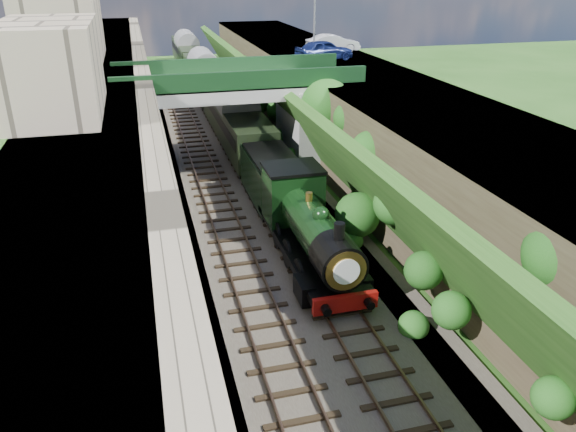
{
  "coord_description": "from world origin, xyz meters",
  "views": [
    {
      "loc": [
        -5.86,
        -13.34,
        13.22
      ],
      "look_at": [
        0.0,
        8.65,
        2.99
      ],
      "focal_mm": 35.0,
      "sensor_mm": 36.0,
      "label": 1
    }
  ],
  "objects_px": {
    "tree": "(327,109)",
    "road_bridge": "(243,111)",
    "lamppost": "(315,15)",
    "locomotive": "(309,230)",
    "tender": "(273,181)",
    "car_blue": "(324,50)",
    "car_silver": "(333,43)"
  },
  "relations": [
    {
      "from": "locomotive",
      "to": "tender",
      "type": "height_order",
      "value": "locomotive"
    },
    {
      "from": "lamppost",
      "to": "locomotive",
      "type": "xyz_separation_m",
      "value": [
        -7.05,
        -22.08,
        -7.67
      ]
    },
    {
      "from": "lamppost",
      "to": "car_silver",
      "type": "relative_size",
      "value": 1.32
    },
    {
      "from": "tree",
      "to": "car_blue",
      "type": "relative_size",
      "value": 1.41
    },
    {
      "from": "locomotive",
      "to": "car_blue",
      "type": "bearing_deg",
      "value": 70.31
    },
    {
      "from": "lamppost",
      "to": "tender",
      "type": "xyz_separation_m",
      "value": [
        -7.05,
        -14.72,
        -7.95
      ]
    },
    {
      "from": "car_blue",
      "to": "car_silver",
      "type": "xyz_separation_m",
      "value": [
        2.19,
        4.18,
        -0.05
      ]
    },
    {
      "from": "lamppost",
      "to": "tender",
      "type": "bearing_deg",
      "value": -115.61
    },
    {
      "from": "lamppost",
      "to": "tree",
      "type": "bearing_deg",
      "value": -102.65
    },
    {
      "from": "tree",
      "to": "lamppost",
      "type": "relative_size",
      "value": 1.1
    },
    {
      "from": "lamppost",
      "to": "locomotive",
      "type": "relative_size",
      "value": 0.59
    },
    {
      "from": "tree",
      "to": "locomotive",
      "type": "relative_size",
      "value": 0.65
    },
    {
      "from": "car_silver",
      "to": "locomotive",
      "type": "relative_size",
      "value": 0.45
    },
    {
      "from": "car_blue",
      "to": "road_bridge",
      "type": "bearing_deg",
      "value": 116.17
    },
    {
      "from": "lamppost",
      "to": "car_silver",
      "type": "distance_m",
      "value": 4.69
    },
    {
      "from": "car_blue",
      "to": "car_silver",
      "type": "bearing_deg",
      "value": -39.77
    },
    {
      "from": "tree",
      "to": "tender",
      "type": "height_order",
      "value": "tree"
    },
    {
      "from": "car_blue",
      "to": "tree",
      "type": "bearing_deg",
      "value": 151.18
    },
    {
      "from": "tree",
      "to": "road_bridge",
      "type": "bearing_deg",
      "value": 148.11
    },
    {
      "from": "car_blue",
      "to": "locomotive",
      "type": "distance_m",
      "value": 22.74
    },
    {
      "from": "tree",
      "to": "lamppost",
      "type": "distance_m",
      "value": 11.77
    },
    {
      "from": "road_bridge",
      "to": "tender",
      "type": "relative_size",
      "value": 2.67
    },
    {
      "from": "tree",
      "to": "locomotive",
      "type": "xyz_separation_m",
      "value": [
        -4.71,
        -11.65,
        -2.75
      ]
    },
    {
      "from": "tender",
      "to": "tree",
      "type": "bearing_deg",
      "value": 42.3
    },
    {
      "from": "tree",
      "to": "lamppost",
      "type": "xyz_separation_m",
      "value": [
        2.34,
        10.43,
        4.92
      ]
    },
    {
      "from": "road_bridge",
      "to": "car_silver",
      "type": "distance_m",
      "value": 14.58
    },
    {
      "from": "tree",
      "to": "car_silver",
      "type": "height_order",
      "value": "car_silver"
    },
    {
      "from": "lamppost",
      "to": "tender",
      "type": "distance_m",
      "value": 18.15
    },
    {
      "from": "road_bridge",
      "to": "car_blue",
      "type": "relative_size",
      "value": 3.41
    },
    {
      "from": "car_blue",
      "to": "car_silver",
      "type": "distance_m",
      "value": 4.72
    },
    {
      "from": "road_bridge",
      "to": "lamppost",
      "type": "relative_size",
      "value": 2.67
    },
    {
      "from": "car_silver",
      "to": "locomotive",
      "type": "distance_m",
      "value": 27.31
    }
  ]
}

